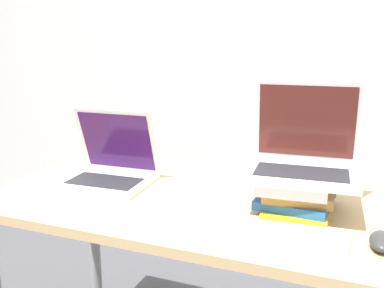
# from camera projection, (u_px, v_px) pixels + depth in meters

# --- Properties ---
(wall_back) EXTENTS (8.00, 0.05, 2.70)m
(wall_back) POSITION_uv_depth(u_px,v_px,m) (293.00, 25.00, 2.65)
(wall_back) COLOR silver
(wall_back) RESTS_ON ground_plane
(desk) EXTENTS (1.42, 0.71, 0.78)m
(desk) POSITION_uv_depth(u_px,v_px,m) (206.00, 226.00, 1.48)
(desk) COLOR tan
(desk) RESTS_ON ground_plane
(laptop_left) EXTENTS (0.32, 0.28, 0.26)m
(laptop_left) POSITION_uv_depth(u_px,v_px,m) (110.00, 168.00, 1.61)
(laptop_left) COLOR silver
(laptop_left) RESTS_ON desk
(book_stack) EXTENTS (0.24, 0.30, 0.12)m
(book_stack) POSITION_uv_depth(u_px,v_px,m) (296.00, 191.00, 1.36)
(book_stack) COLOR gold
(book_stack) RESTS_ON desk
(laptop_on_books) EXTENTS (0.34, 0.29, 0.27)m
(laptop_on_books) POSITION_uv_depth(u_px,v_px,m) (303.00, 155.00, 1.34)
(laptop_on_books) COLOR silver
(laptop_on_books) RESTS_ON book_stack
(wireless_keyboard) EXTENTS (0.31, 0.13, 0.01)m
(wireless_keyboard) POSITION_uv_depth(u_px,v_px,m) (289.00, 232.00, 1.20)
(wireless_keyboard) COLOR white
(wireless_keyboard) RESTS_ON desk
(mouse) EXTENTS (0.06, 0.11, 0.04)m
(mouse) POSITION_uv_depth(u_px,v_px,m) (382.00, 241.00, 1.12)
(mouse) COLOR #2D2D2D
(mouse) RESTS_ON desk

